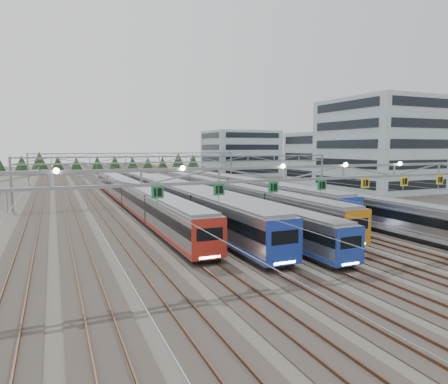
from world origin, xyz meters
name	(u,v)px	position (x,y,z in m)	size (l,w,h in m)	color
ground	(341,258)	(0.00, 0.00, 0.00)	(400.00, 400.00, 0.00)	#47423A
track_bed	(130,173)	(0.00, 100.00, 1.49)	(54.00, 260.00, 5.42)	#2D2823
train_a	(131,194)	(-11.25, 35.32, 2.18)	(2.96, 67.22, 3.86)	black
train_b	(164,194)	(-6.75, 32.46, 2.28)	(3.11, 68.85, 4.06)	black
train_c	(201,198)	(-2.25, 28.49, 1.97)	(2.64, 64.64, 3.44)	black
train_d	(228,195)	(2.25, 28.95, 2.18)	(2.95, 56.97, 3.85)	black
train_e	(236,189)	(6.75, 35.67, 2.28)	(3.11, 58.14, 4.06)	black
train_f	(294,196)	(11.25, 24.35, 2.00)	(2.68, 57.59, 3.49)	black
gantry_near	(344,174)	(-0.05, -0.12, 7.09)	(56.36, 0.61, 8.08)	gray
gantry_mid	(191,164)	(0.00, 40.00, 6.39)	(56.36, 0.36, 8.00)	gray
gantry_far	(139,158)	(0.00, 85.00, 6.39)	(56.36, 0.36, 8.00)	gray
depot_bldg_south	(377,145)	(42.63, 40.24, 9.83)	(18.00, 22.00, 19.66)	#92A7AF
depot_bldg_mid	(321,158)	(44.80, 62.75, 6.65)	(14.00, 16.00, 13.31)	#92A7AF
depot_bldg_north	(241,153)	(36.06, 95.12, 7.45)	(22.00, 18.00, 14.91)	#92A7AF
treeline	(131,161)	(5.40, 127.50, 4.23)	(106.40, 5.60, 7.02)	#332114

